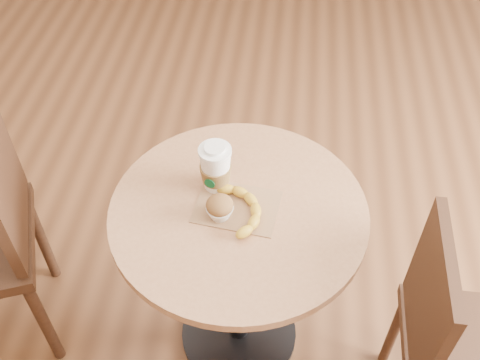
{
  "coord_description": "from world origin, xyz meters",
  "views": [
    {
      "loc": [
        0.15,
        -1.05,
        2.0
      ],
      "look_at": [
        0.03,
        0.05,
        0.83
      ],
      "focal_mm": 42.0,
      "sensor_mm": 36.0,
      "label": 1
    }
  ],
  "objects": [
    {
      "name": "cafe_table",
      "position": [
        0.03,
        0.01,
        0.55
      ],
      "size": [
        0.76,
        0.76,
        0.75
      ],
      "color": "black",
      "rests_on": "ground"
    },
    {
      "name": "banana",
      "position": [
        0.04,
        -0.01,
        0.77
      ],
      "size": [
        0.22,
        0.25,
        0.03
      ],
      "primitive_type": null,
      "rotation": [
        0.0,
        0.0,
        0.34
      ],
      "color": "gold",
      "rests_on": "kraft_bag"
    },
    {
      "name": "muffin",
      "position": [
        -0.02,
        -0.03,
        0.79
      ],
      "size": [
        0.08,
        0.08,
        0.07
      ],
      "color": "silver",
      "rests_on": "kraft_bag"
    },
    {
      "name": "coffee_cup",
      "position": [
        -0.04,
        0.09,
        0.82
      ],
      "size": [
        0.1,
        0.1,
        0.16
      ],
      "rotation": [
        0.0,
        0.0,
        -0.26
      ],
      "color": "white",
      "rests_on": "cafe_table"
    },
    {
      "name": "kraft_bag",
      "position": [
        0.03,
        0.01,
        0.75
      ],
      "size": [
        0.26,
        0.21,
        0.0
      ],
      "primitive_type": "cube",
      "rotation": [
        0.0,
        0.0,
        -0.14
      ],
      "color": "#906846",
      "rests_on": "cafe_table"
    },
    {
      "name": "chair_right",
      "position": [
        0.68,
        -0.21,
        0.49
      ],
      "size": [
        0.4,
        0.4,
        0.9
      ],
      "rotation": [
        0.0,
        0.0,
        1.54
      ],
      "color": "#372013",
      "rests_on": "ground"
    }
  ]
}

